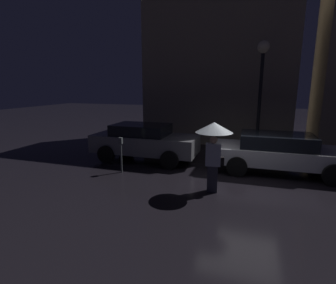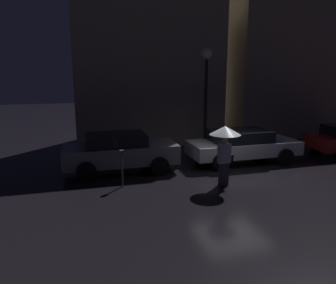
{
  "view_description": "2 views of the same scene",
  "coord_description": "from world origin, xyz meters",
  "px_view_note": "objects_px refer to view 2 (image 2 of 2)",
  "views": [
    {
      "loc": [
        0.15,
        -8.04,
        2.96
      ],
      "look_at": [
        -2.51,
        0.16,
        1.1
      ],
      "focal_mm": 28.0,
      "sensor_mm": 36.0,
      "label": 1
    },
    {
      "loc": [
        -5.32,
        -10.47,
        3.71
      ],
      "look_at": [
        -2.37,
        0.31,
        1.29
      ],
      "focal_mm": 35.0,
      "sensor_mm": 36.0,
      "label": 2
    }
  ],
  "objects_px": {
    "parked_car_silver": "(242,145)",
    "parking_meter": "(122,164)",
    "street_lamp_near": "(206,74)",
    "parked_car_grey": "(120,151)",
    "pedestrian_with_umbrella": "(225,139)"
  },
  "relations": [
    {
      "from": "parked_car_silver",
      "to": "parked_car_grey",
      "type": "bearing_deg",
      "value": 179.23
    },
    {
      "from": "parked_car_silver",
      "to": "pedestrian_with_umbrella",
      "type": "distance_m",
      "value": 3.24
    },
    {
      "from": "pedestrian_with_umbrella",
      "to": "street_lamp_near",
      "type": "height_order",
      "value": "street_lamp_near"
    },
    {
      "from": "pedestrian_with_umbrella",
      "to": "street_lamp_near",
      "type": "relative_size",
      "value": 0.42
    },
    {
      "from": "parked_car_grey",
      "to": "parked_car_silver",
      "type": "height_order",
      "value": "parked_car_grey"
    },
    {
      "from": "parked_car_silver",
      "to": "street_lamp_near",
      "type": "xyz_separation_m",
      "value": [
        -0.74,
        2.32,
        2.85
      ]
    },
    {
      "from": "parked_car_silver",
      "to": "pedestrian_with_umbrella",
      "type": "height_order",
      "value": "pedestrian_with_umbrella"
    },
    {
      "from": "parked_car_silver",
      "to": "parking_meter",
      "type": "height_order",
      "value": "parked_car_silver"
    },
    {
      "from": "pedestrian_with_umbrella",
      "to": "street_lamp_near",
      "type": "distance_m",
      "value": 5.3
    },
    {
      "from": "parking_meter",
      "to": "street_lamp_near",
      "type": "distance_m",
      "value": 6.64
    },
    {
      "from": "parking_meter",
      "to": "parked_car_silver",
      "type": "bearing_deg",
      "value": 18.19
    },
    {
      "from": "parking_meter",
      "to": "street_lamp_near",
      "type": "relative_size",
      "value": 0.26
    },
    {
      "from": "parked_car_silver",
      "to": "parking_meter",
      "type": "xyz_separation_m",
      "value": [
        -5.2,
        -1.71,
        0.04
      ]
    },
    {
      "from": "pedestrian_with_umbrella",
      "to": "parking_meter",
      "type": "height_order",
      "value": "pedestrian_with_umbrella"
    },
    {
      "from": "parking_meter",
      "to": "street_lamp_near",
      "type": "height_order",
      "value": "street_lamp_near"
    }
  ]
}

